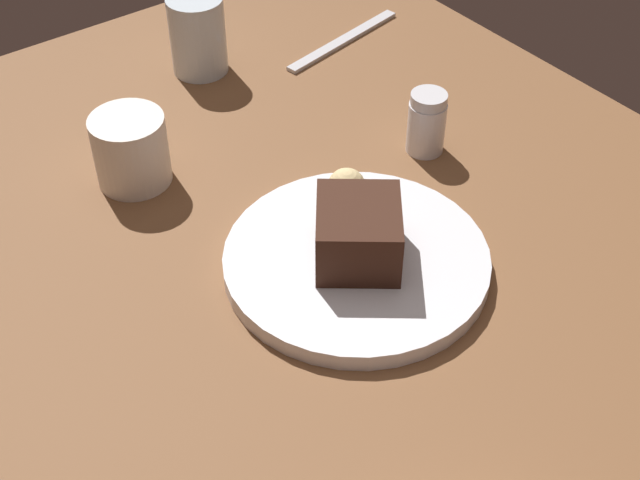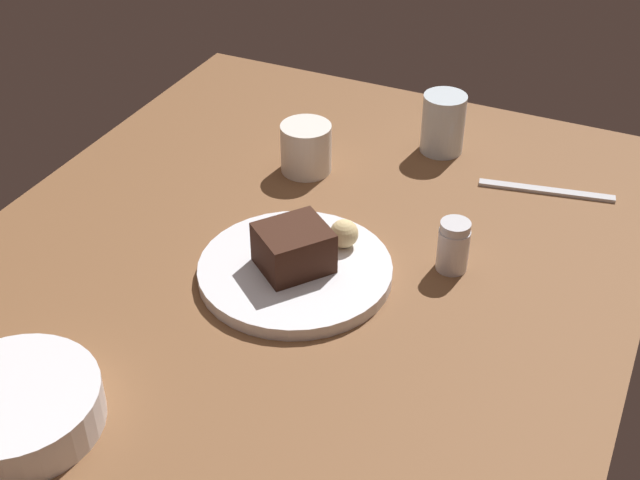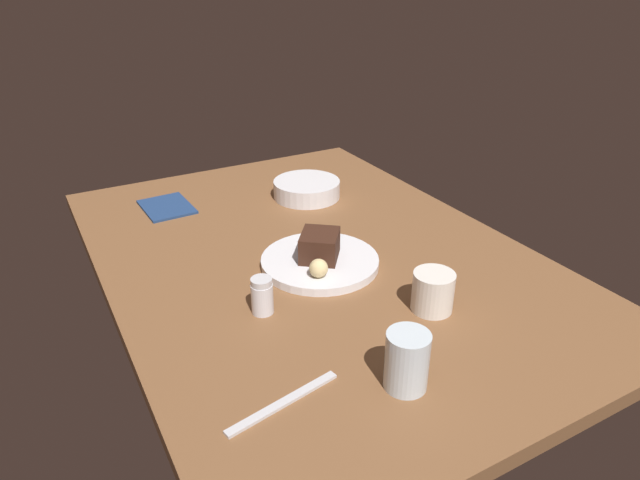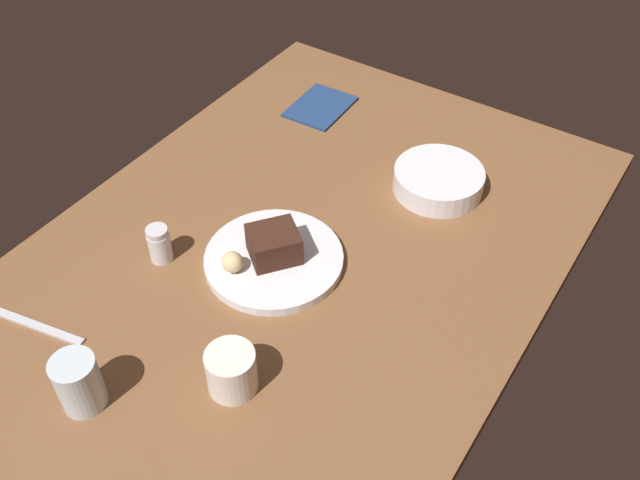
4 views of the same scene
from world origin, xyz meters
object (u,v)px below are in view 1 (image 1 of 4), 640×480
Objects in this scene: water_glass at (198,35)px; coffee_cup at (131,150)px; salt_shaker at (427,123)px; bread_roll at (347,187)px; chocolate_cake_slice at (358,233)px; dessert_plate at (356,261)px; butter_knife at (343,41)px.

coffee_cup is at bearing -49.29° from water_glass.
water_glass is at bearing -159.19° from salt_shaker.
coffee_cup is at bearing -141.84° from bread_roll.
chocolate_cake_slice is 25.74cm from coffee_cup.
coffee_cup is at bearing -117.31° from salt_shaker.
bread_roll is (-6.32, 3.79, 2.68)cm from dessert_plate.
water_glass reaches higher than butter_knife.
water_glass reaches higher than chocolate_cake_slice.
butter_knife is at bearing 143.56° from dessert_plate.
dessert_plate is 6.58× the size of bread_roll.
coffee_cup is at bearing -157.75° from chocolate_cake_slice.
bread_roll is at bearing 149.05° from dessert_plate.
butter_knife is at bearing 73.40° from water_glass.
water_glass is (-27.86, -10.59, 1.21)cm from salt_shaker.
water_glass reaches higher than dessert_plate.
water_glass reaches higher than bread_roll.
bread_roll is 0.53× the size of salt_shaker.
bread_roll is 31.42cm from water_glass.
salt_shaker is (-9.75, 17.05, 2.53)cm from dessert_plate.
bread_roll is 0.49× the size of coffee_cup.
chocolate_cake_slice is at bearing 22.25° from coffee_cup.
salt_shaker is at bearing 62.69° from coffee_cup.
chocolate_cake_slice is at bearing -9.79° from water_glass.
dessert_plate is 25.72cm from coffee_cup.
bread_roll reaches higher than butter_knife.
salt_shaker is at bearing 20.81° from water_glass.
dessert_plate is at bearing 22.53° from coffee_cup.
bread_roll is at bearing -75.49° from salt_shaker.
water_glass is (-37.80, 6.52, 0.15)cm from chocolate_cake_slice.
salt_shaker is at bearing 120.17° from chocolate_cake_slice.
salt_shaker is at bearing -117.74° from butter_knife.
dessert_plate is 2.92× the size of chocolate_cake_slice.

